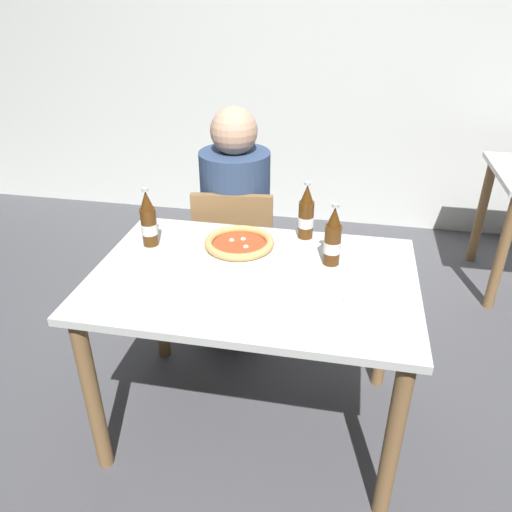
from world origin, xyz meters
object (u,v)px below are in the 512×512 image
object	(u,v)px
dining_table_main	(253,300)
beer_bottle_right	(306,215)
beer_bottle_left	(149,221)
pizza_margherita_near	(239,244)
chair_behind_table	(236,254)
diner_seated	(236,232)
napkin_with_cutlery	(330,286)
beer_bottle_center	(333,239)

from	to	relation	value
dining_table_main	beer_bottle_right	distance (m)	0.43
dining_table_main	beer_bottle_left	world-z (taller)	beer_bottle_left
pizza_margherita_near	beer_bottle_left	size ratio (longest dim) A/B	1.24
chair_behind_table	beer_bottle_right	world-z (taller)	beer_bottle_right
diner_seated	napkin_with_cutlery	bearing A→B (deg)	-53.65
diner_seated	chair_behind_table	bearing A→B (deg)	-80.82
chair_behind_table	dining_table_main	bearing A→B (deg)	102.82
chair_behind_table	napkin_with_cutlery	world-z (taller)	chair_behind_table
dining_table_main	napkin_with_cutlery	distance (m)	0.31
pizza_margherita_near	napkin_with_cutlery	bearing A→B (deg)	-29.58
chair_behind_table	napkin_with_cutlery	bearing A→B (deg)	121.40
diner_seated	beer_bottle_center	size ratio (longest dim) A/B	4.89
napkin_with_cutlery	pizza_margherita_near	bearing A→B (deg)	150.42
diner_seated	napkin_with_cutlery	distance (m)	0.87
dining_table_main	beer_bottle_left	size ratio (longest dim) A/B	4.86
pizza_margherita_near	chair_behind_table	bearing A→B (deg)	105.70
napkin_with_cutlery	chair_behind_table	bearing A→B (deg)	127.98
diner_seated	beer_bottle_right	world-z (taller)	diner_seated
diner_seated	pizza_margherita_near	world-z (taller)	diner_seated
beer_bottle_left	pizza_margherita_near	bearing A→B (deg)	5.04
beer_bottle_right	chair_behind_table	bearing A→B (deg)	144.09
diner_seated	beer_bottle_left	size ratio (longest dim) A/B	4.89
chair_behind_table	napkin_with_cutlery	distance (m)	0.86
chair_behind_table	pizza_margherita_near	distance (m)	0.53
chair_behind_table	pizza_margherita_near	world-z (taller)	chair_behind_table
napkin_with_cutlery	diner_seated	bearing A→B (deg)	126.35
chair_behind_table	beer_bottle_right	distance (m)	0.59
diner_seated	pizza_margherita_near	size ratio (longest dim) A/B	3.95
diner_seated	beer_bottle_right	bearing A→B (deg)	-40.05
dining_table_main	napkin_with_cutlery	size ratio (longest dim) A/B	5.48
dining_table_main	beer_bottle_right	size ratio (longest dim) A/B	4.86
dining_table_main	beer_bottle_left	xyz separation A→B (m)	(-0.46, 0.15, 0.22)
beer_bottle_right	napkin_with_cutlery	size ratio (longest dim) A/B	1.13
beer_bottle_left	napkin_with_cutlery	xyz separation A→B (m)	(0.75, -0.18, -0.10)
pizza_margherita_near	beer_bottle_center	bearing A→B (deg)	-7.19
dining_table_main	diner_seated	size ratio (longest dim) A/B	0.99
beer_bottle_center	dining_table_main	bearing A→B (deg)	-153.38
dining_table_main	napkin_with_cutlery	world-z (taller)	napkin_with_cutlery
beer_bottle_right	napkin_with_cutlery	world-z (taller)	beer_bottle_right
beer_bottle_left	napkin_with_cutlery	world-z (taller)	beer_bottle_left
dining_table_main	diner_seated	world-z (taller)	diner_seated
dining_table_main	pizza_margherita_near	distance (m)	0.25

